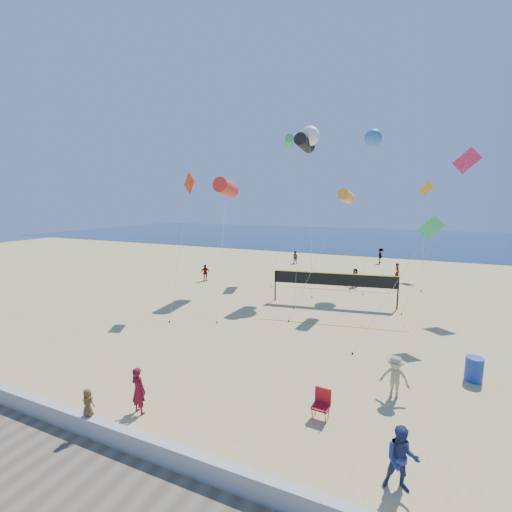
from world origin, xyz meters
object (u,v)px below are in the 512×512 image
at_px(camp_chair, 322,402).
at_px(volleyball_net, 334,283).
at_px(trash_barrel, 474,369).
at_px(woman, 138,390).

relative_size(camp_chair, volleyball_net, 0.12).
bearing_deg(trash_barrel, woman, -146.78).
height_order(woman, volleyball_net, volleyball_net).
bearing_deg(volleyball_net, woman, -112.25).
bearing_deg(trash_barrel, camp_chair, -136.12).
height_order(camp_chair, trash_barrel, camp_chair).
height_order(woman, camp_chair, woman).
distance_m(woman, trash_barrel, 13.09).
xyz_separation_m(woman, trash_barrel, (10.95, 7.17, -0.34)).
relative_size(woman, volleyball_net, 0.17).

